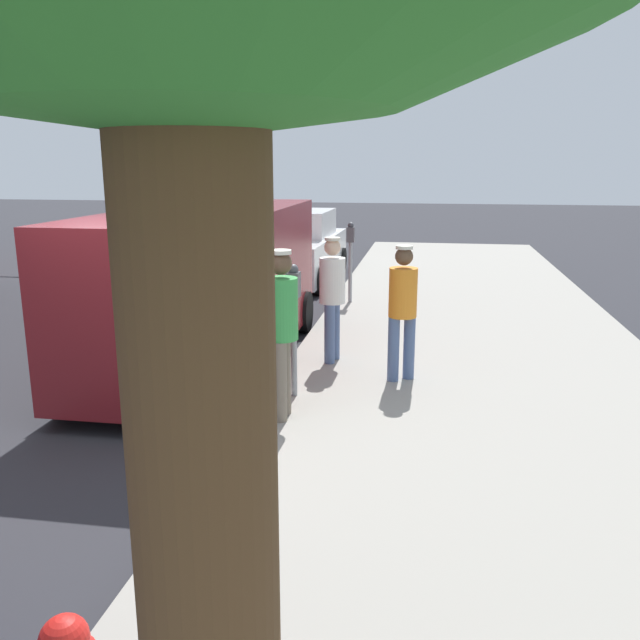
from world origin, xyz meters
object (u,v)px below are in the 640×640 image
Objects in this scene: pedestrian_in_white at (332,292)px; parked_sedan_ahead at (295,249)px; traffic_light_corner at (86,135)px; parked_van at (206,284)px; parking_meter_far at (351,248)px; parking_meter_near at (294,308)px; pedestrian_in_green at (281,323)px; pedestrian_in_orange at (403,304)px.

pedestrian_in_white is 7.09m from parked_sedan_ahead.
parked_van is at bearing -54.81° from traffic_light_corner.
parked_sedan_ahead is 0.85× the size of traffic_light_corner.
parking_meter_far is at bearing 68.89° from parked_van.
parking_meter_near is 0.34× the size of parked_sedan_ahead.
pedestrian_in_green is (0.02, -5.92, -0.01)m from parking_meter_far.
pedestrian_in_green reaches higher than pedestrian_in_orange.
parking_meter_far is (0.00, 5.25, 0.00)m from parking_meter_near.
parked_sedan_ahead is at bearing 119.67° from parking_meter_far.
pedestrian_in_orange is (0.95, -0.63, -0.01)m from pedestrian_in_white.
parking_meter_near is 2.02m from parked_van.
parking_meter_near is at bearing -90.00° from parking_meter_far.
pedestrian_in_white is at bearing 84.10° from pedestrian_in_green.
traffic_light_corner reaches higher than parking_meter_far.
pedestrian_in_orange is at bearing -33.52° from pedestrian_in_white.
traffic_light_corner reaches higher than parked_van.
parked_sedan_ahead is at bearing 91.58° from parked_van.
pedestrian_in_green is 0.34× the size of traffic_light_corner.
parking_meter_far is 10.39m from traffic_light_corner.
pedestrian_in_orange is (1.16, 1.44, -0.07)m from pedestrian_in_green.
pedestrian_in_white is 1.73m from parked_van.
pedestrian_in_white is at bearing 80.67° from parking_meter_near.
parked_van is 6.86m from parked_sedan_ahead.
parked_sedan_ahead is (-1.69, 2.96, -0.43)m from parking_meter_far.
parked_van is (-2.68, 0.59, 0.06)m from pedestrian_in_orange.
traffic_light_corner is (-8.32, 5.78, 2.34)m from parking_meter_far.
pedestrian_in_green is at bearing -79.14° from parked_sedan_ahead.
parking_meter_far is at bearing 90.15° from pedestrian_in_green.
parked_sedan_ahead is (-1.92, 6.81, -0.35)m from pedestrian_in_white.
traffic_light_corner is (-8.32, 11.03, 2.34)m from parking_meter_near.
parked_sedan_ahead is at bearing 100.86° from pedestrian_in_green.
pedestrian_in_white is 13.10m from traffic_light_corner.
parked_sedan_ahead is at bearing -23.03° from traffic_light_corner.
parking_meter_far reaches higher than parked_sedan_ahead.
parking_meter_far is 0.92× the size of pedestrian_in_orange.
pedestrian_in_orange reaches higher than parked_sedan_ahead.
parking_meter_near is 1.00× the size of parking_meter_far.
parked_van is at bearing 167.53° from pedestrian_in_orange.
pedestrian_in_orange is at bearing -12.47° from parked_van.
traffic_light_corner is (-9.50, 10.26, 2.42)m from pedestrian_in_orange.
pedestrian_in_white reaches higher than pedestrian_in_orange.
parked_van is (-1.52, 2.03, -0.01)m from pedestrian_in_green.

